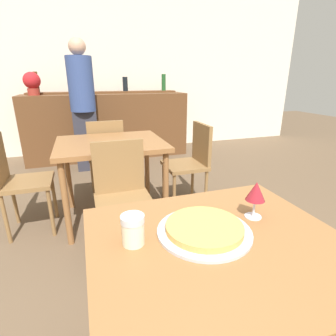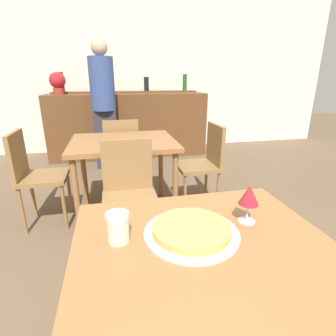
{
  "view_description": "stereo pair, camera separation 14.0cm",
  "coord_description": "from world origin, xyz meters",
  "views": [
    {
      "loc": [
        -0.43,
        -0.71,
        1.3
      ],
      "look_at": [
        -0.02,
        0.55,
        0.84
      ],
      "focal_mm": 28.0,
      "sensor_mm": 36.0,
      "label": 1
    },
    {
      "loc": [
        -0.3,
        -0.74,
        1.3
      ],
      "look_at": [
        -0.02,
        0.55,
        0.84
      ],
      "focal_mm": 28.0,
      "sensor_mm": 36.0,
      "label": 2
    }
  ],
  "objects": [
    {
      "name": "person_standing",
      "position": [
        -0.38,
        3.18,
        0.98
      ],
      "size": [
        0.34,
        0.34,
        1.79
      ],
      "color": "#2D2D38",
      "rests_on": "ground_plane"
    },
    {
      "name": "dining_table_near",
      "position": [
        0.0,
        0.0,
        0.65
      ],
      "size": [
        0.93,
        0.81,
        0.74
      ],
      "color": "brown",
      "rests_on": "ground_plane"
    },
    {
      "name": "bar_counter",
      "position": [
        0.0,
        3.76,
        0.53
      ],
      "size": [
        2.6,
        0.56,
        1.05
      ],
      "color": "brown",
      "rests_on": "ground_plane"
    },
    {
      "name": "wine_glass",
      "position": [
        0.22,
        0.11,
        0.86
      ],
      "size": [
        0.08,
        0.08,
        0.16
      ],
      "color": "silver",
      "rests_on": "dining_table_near"
    },
    {
      "name": "chair_far_side_right",
      "position": [
        0.6,
        1.64,
        0.51
      ],
      "size": [
        0.4,
        0.4,
        0.87
      ],
      "rotation": [
        0.0,
        0.0,
        -1.57
      ],
      "color": "olive",
      "rests_on": "ground_plane"
    },
    {
      "name": "pizza_tray",
      "position": [
        -0.03,
        0.07,
        0.76
      ],
      "size": [
        0.36,
        0.36,
        0.04
      ],
      "color": "#B7B7BC",
      "rests_on": "dining_table_near"
    },
    {
      "name": "chair_far_side_left",
      "position": [
        -1.0,
        1.64,
        0.51
      ],
      "size": [
        0.4,
        0.4,
        0.87
      ],
      "rotation": [
        0.0,
        0.0,
        1.57
      ],
      "color": "olive",
      "rests_on": "ground_plane"
    },
    {
      "name": "dining_table_far",
      "position": [
        -0.2,
        1.64,
        0.66
      ],
      "size": [
        0.95,
        0.8,
        0.76
      ],
      "color": "brown",
      "rests_on": "ground_plane"
    },
    {
      "name": "potted_plant",
      "position": [
        -1.05,
        3.71,
        1.23
      ],
      "size": [
        0.24,
        0.24,
        0.33
      ],
      "color": "maroon",
      "rests_on": "bar_counter"
    },
    {
      "name": "chair_far_side_back",
      "position": [
        -0.2,
        2.21,
        0.51
      ],
      "size": [
        0.4,
        0.4,
        0.87
      ],
      "rotation": [
        0.0,
        0.0,
        3.14
      ],
      "color": "olive",
      "rests_on": "ground_plane"
    },
    {
      "name": "chair_far_side_front",
      "position": [
        -0.2,
        1.07,
        0.51
      ],
      "size": [
        0.4,
        0.4,
        0.87
      ],
      "color": "olive",
      "rests_on": "ground_plane"
    },
    {
      "name": "wall_back",
      "position": [
        0.0,
        4.27,
        1.4
      ],
      "size": [
        8.0,
        0.05,
        2.8
      ],
      "color": "silver",
      "rests_on": "ground_plane"
    },
    {
      "name": "bar_back_shelf",
      "position": [
        0.01,
        3.9,
        1.1
      ],
      "size": [
        2.39,
        0.24,
        0.33
      ],
      "color": "brown",
      "rests_on": "bar_counter"
    },
    {
      "name": "cheese_shaker",
      "position": [
        -0.3,
        0.09,
        0.8
      ],
      "size": [
        0.08,
        0.08,
        0.11
      ],
      "color": "beige",
      "rests_on": "dining_table_near"
    }
  ]
}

